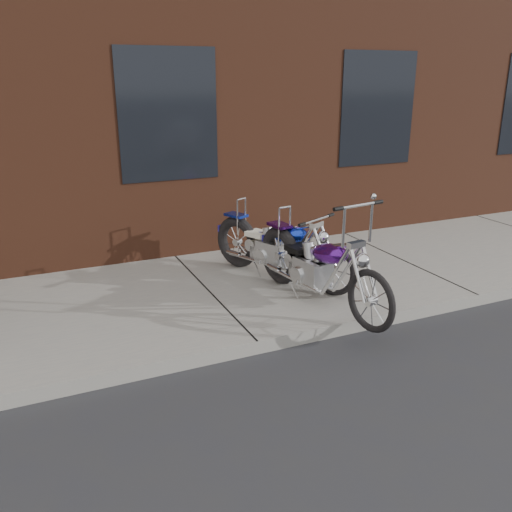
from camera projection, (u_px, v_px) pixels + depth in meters
name	position (u px, v px, depth m)	size (l,w,h in m)	color
ground	(258.00, 354.00, 5.57)	(120.00, 120.00, 0.00)	#2C2C2D
sidewalk	(209.00, 296.00, 6.84)	(22.00, 3.00, 0.15)	gray
building_brick	(99.00, 10.00, 11.22)	(22.00, 10.00, 8.00)	#5C2E1C
chopper_purple	(318.00, 269.00, 6.33)	(0.62, 2.36, 1.33)	black
chopper_blue	(278.00, 249.00, 7.10)	(1.05, 2.11, 0.99)	black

